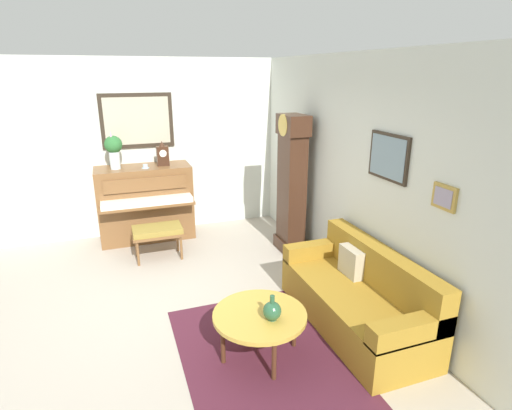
{
  "coord_description": "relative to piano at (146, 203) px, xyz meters",
  "views": [
    {
      "loc": [
        4.17,
        -0.34,
        2.58
      ],
      "look_at": [
        -0.48,
        1.33,
        0.96
      ],
      "focal_mm": 28.71,
      "sensor_mm": 36.0,
      "label": 1
    }
  ],
  "objects": [
    {
      "name": "couch",
      "position": [
        3.2,
        1.86,
        -0.29
      ],
      "size": [
        1.9,
        0.8,
        0.84
      ],
      "color": "olive",
      "rests_on": "ground_plane"
    },
    {
      "name": "piano",
      "position": [
        0.0,
        0.0,
        0.0
      ],
      "size": [
        0.87,
        1.44,
        1.18
      ],
      "color": "brown",
      "rests_on": "ground_plane"
    },
    {
      "name": "area_rug",
      "position": [
        3.36,
        0.72,
        -0.59
      ],
      "size": [
        2.1,
        1.5,
        0.01
      ],
      "primitive_type": "cube",
      "color": "#4C1E2D",
      "rests_on": "ground_plane"
    },
    {
      "name": "piano_bench",
      "position": [
        0.83,
        0.07,
        -0.19
      ],
      "size": [
        0.42,
        0.7,
        0.48
      ],
      "color": "brown",
      "rests_on": "ground_plane"
    },
    {
      "name": "wall_left",
      "position": [
        -0.37,
        -0.1,
        0.81
      ],
      "size": [
        0.13,
        4.9,
        2.8
      ],
      "color": "silver",
      "rests_on": "ground_plane"
    },
    {
      "name": "wall_back",
      "position": [
        2.24,
        2.3,
        0.8
      ],
      "size": [
        5.3,
        0.13,
        2.8
      ],
      "color": "silver",
      "rests_on": "ground_plane"
    },
    {
      "name": "flower_vase",
      "position": [
        0.0,
        -0.39,
        0.9
      ],
      "size": [
        0.26,
        0.26,
        0.58
      ],
      "color": "silver",
      "rests_on": "piano"
    },
    {
      "name": "grandfather_clock",
      "position": [
        1.2,
        1.98,
        0.37
      ],
      "size": [
        0.52,
        0.34,
        2.03
      ],
      "color": "#3D2316",
      "rests_on": "ground_plane"
    },
    {
      "name": "coffee_table",
      "position": [
        3.32,
        0.71,
        -0.18
      ],
      "size": [
        0.88,
        0.88,
        0.45
      ],
      "color": "gold",
      "rests_on": "ground_plane"
    },
    {
      "name": "green_jug",
      "position": [
        3.44,
        0.78,
        -0.06
      ],
      "size": [
        0.17,
        0.17,
        0.24
      ],
      "color": "#234C33",
      "rests_on": "coffee_table"
    },
    {
      "name": "mantel_clock",
      "position": [
        0.0,
        0.32,
        0.75
      ],
      "size": [
        0.13,
        0.18,
        0.38
      ],
      "color": "#3D2316",
      "rests_on": "piano"
    },
    {
      "name": "teacup",
      "position": [
        0.11,
        0.03,
        0.61
      ],
      "size": [
        0.12,
        0.12,
        0.06
      ],
      "color": "#ADC6D6",
      "rests_on": "piano"
    },
    {
      "name": "ground_plane",
      "position": [
        2.23,
        -0.1,
        -0.65
      ],
      "size": [
        6.4,
        6.0,
        0.1
      ],
      "primitive_type": "cube",
      "color": "#B2A899"
    }
  ]
}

